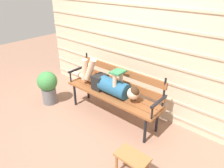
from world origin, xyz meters
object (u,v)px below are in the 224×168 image
at_px(footstool, 132,160).
at_px(potted_plant, 48,86).
at_px(reclining_person, 108,84).
at_px(park_bench, 115,89).

xyz_separation_m(footstool, potted_plant, (-2.23, 0.33, 0.11)).
height_order(reclining_person, potted_plant, reclining_person).
bearing_deg(potted_plant, reclining_person, 21.12).
bearing_deg(park_bench, footstool, -40.23).
bearing_deg(footstool, potted_plant, 171.59).
bearing_deg(reclining_person, park_bench, 38.39).
height_order(park_bench, reclining_person, reclining_person).
distance_m(park_bench, potted_plant, 1.35).
xyz_separation_m(park_bench, reclining_person, (-0.09, -0.07, 0.11)).
bearing_deg(reclining_person, potted_plant, -158.88).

